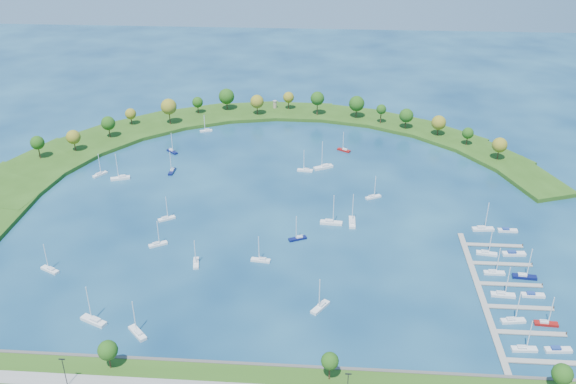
# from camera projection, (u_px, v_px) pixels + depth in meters

# --- Properties ---
(ground) EXTENTS (700.00, 700.00, 0.00)m
(ground) POSITION_uv_depth(u_px,v_px,m) (276.00, 205.00, 275.66)
(ground) COLOR #082345
(ground) RESTS_ON ground
(breakwater) EXTENTS (286.74, 247.64, 2.00)m
(breakwater) POSITION_uv_depth(u_px,v_px,m) (196.00, 155.00, 321.20)
(breakwater) COLOR #264813
(breakwater) RESTS_ON ground
(breakwater_trees) EXTENTS (241.41, 89.20, 15.34)m
(breakwater_trees) POSITION_uv_depth(u_px,v_px,m) (271.00, 112.00, 351.38)
(breakwater_trees) COLOR #382314
(breakwater_trees) RESTS_ON breakwater
(harbor_tower) EXTENTS (2.60, 2.60, 4.72)m
(harbor_tower) POSITION_uv_depth(u_px,v_px,m) (275.00, 104.00, 381.70)
(harbor_tower) COLOR gray
(harbor_tower) RESTS_ON breakwater
(dock_system) EXTENTS (24.28, 82.00, 1.60)m
(dock_system) POSITION_uv_depth(u_px,v_px,m) (502.00, 295.00, 216.19)
(dock_system) COLOR gray
(dock_system) RESTS_ON ground
(moored_boat_0) EXTENTS (7.47, 5.62, 10.96)m
(moored_boat_0) POSITION_uv_depth(u_px,v_px,m) (158.00, 244.00, 245.20)
(moored_boat_0) COLOR silver
(moored_boat_0) RESTS_ON ground
(moored_boat_1) EXTENTS (10.17, 7.18, 14.74)m
(moored_boat_1) POSITION_uv_depth(u_px,v_px,m) (323.00, 167.00, 308.96)
(moored_boat_1) COLOR silver
(moored_boat_1) RESTS_ON ground
(moored_boat_2) EXTENTS (9.53, 5.55, 13.53)m
(moored_boat_2) POSITION_uv_depth(u_px,v_px,m) (120.00, 177.00, 298.04)
(moored_boat_2) COLOR silver
(moored_boat_2) RESTS_ON ground
(moored_boat_3) EXTENTS (7.66, 5.03, 10.99)m
(moored_boat_3) POSITION_uv_depth(u_px,v_px,m) (298.00, 238.00, 249.09)
(moored_boat_3) COLOR #0A1043
(moored_boat_3) RESTS_ON ground
(moored_boat_4) EXTENTS (2.42, 7.74, 11.27)m
(moored_boat_4) POSITION_uv_depth(u_px,v_px,m) (172.00, 171.00, 304.98)
(moored_boat_4) COLOR #0A1043
(moored_boat_4) RESTS_ON ground
(moored_boat_5) EXTENTS (7.03, 6.80, 11.24)m
(moored_boat_5) POSITION_uv_depth(u_px,v_px,m) (172.00, 151.00, 326.64)
(moored_boat_5) COLOR #0A1043
(moored_boat_5) RESTS_ON ground
(moored_boat_6) EXTENTS (7.20, 4.16, 10.22)m
(moored_boat_6) POSITION_uv_depth(u_px,v_px,m) (206.00, 130.00, 353.01)
(moored_boat_6) COLOR silver
(moored_boat_6) RESTS_ON ground
(moored_boat_7) EXTENTS (7.55, 5.35, 10.95)m
(moored_boat_7) POSITION_uv_depth(u_px,v_px,m) (373.00, 196.00, 280.87)
(moored_boat_7) COLOR silver
(moored_boat_7) RESTS_ON ground
(moored_boat_8) EXTENTS (7.36, 5.59, 10.82)m
(moored_boat_8) POSITION_uv_depth(u_px,v_px,m) (344.00, 149.00, 328.28)
(moored_boat_8) COLOR maroon
(moored_boat_8) RESTS_ON ground
(moored_boat_9) EXTENTS (7.66, 2.97, 10.97)m
(moored_boat_9) POSITION_uv_depth(u_px,v_px,m) (261.00, 259.00, 235.20)
(moored_boat_9) COLOR silver
(moored_boat_9) RESTS_ON ground
(moored_boat_10) EXTENTS (9.83, 6.44, 14.09)m
(moored_boat_10) POSITION_uv_depth(u_px,v_px,m) (94.00, 320.00, 203.18)
(moored_boat_10) COLOR silver
(moored_boat_10) RESTS_ON ground
(moored_boat_11) EXTENTS (7.71, 7.93, 12.70)m
(moored_boat_11) POSITION_uv_depth(u_px,v_px,m) (138.00, 332.00, 197.92)
(moored_boat_11) COLOR silver
(moored_boat_11) RESTS_ON ground
(moored_boat_12) EXTENTS (6.67, 8.36, 12.45)m
(moored_boat_12) POSITION_uv_depth(u_px,v_px,m) (320.00, 306.00, 209.76)
(moored_boat_12) COLOR silver
(moored_boat_12) RESTS_ON ground
(moored_boat_13) EXTENTS (7.86, 2.91, 11.30)m
(moored_boat_13) POSITION_uv_depth(u_px,v_px,m) (305.00, 170.00, 306.03)
(moored_boat_13) COLOR silver
(moored_boat_13) RESTS_ON ground
(moored_boat_14) EXTENTS (6.06, 7.62, 11.33)m
(moored_boat_14) POSITION_uv_depth(u_px,v_px,m) (100.00, 174.00, 301.86)
(moored_boat_14) COLOR silver
(moored_boat_14) RESTS_ON ground
(moored_boat_15) EXTENTS (9.55, 3.37, 13.77)m
(moored_boat_15) POSITION_uv_depth(u_px,v_px,m) (331.00, 222.00, 260.15)
(moored_boat_15) COLOR silver
(moored_boat_15) RESTS_ON ground
(moored_boat_16) EXTENTS (3.34, 7.58, 10.77)m
(moored_boat_16) POSITION_uv_depth(u_px,v_px,m) (196.00, 262.00, 233.58)
(moored_boat_16) COLOR silver
(moored_boat_16) RESTS_ON ground
(moored_boat_17) EXTENTS (7.37, 5.74, 10.90)m
(moored_boat_17) POSITION_uv_depth(u_px,v_px,m) (166.00, 218.00, 263.38)
(moored_boat_17) COLOR silver
(moored_boat_17) RESTS_ON ground
(moored_boat_18) EXTENTS (8.04, 5.54, 11.60)m
(moored_boat_18) POSITION_uv_depth(u_px,v_px,m) (50.00, 269.00, 229.41)
(moored_boat_18) COLOR silver
(moored_boat_18) RESTS_ON ground
(moored_boat_19) EXTENTS (2.64, 9.34, 13.72)m
(moored_boat_19) POSITION_uv_depth(u_px,v_px,m) (352.00, 222.00, 260.36)
(moored_boat_19) COLOR silver
(moored_boat_19) RESTS_ON ground
(docked_boat_0) EXTENTS (7.99, 2.56, 11.62)m
(docked_boat_0) POSITION_uv_depth(u_px,v_px,m) (524.00, 348.00, 191.29)
(docked_boat_0) COLOR silver
(docked_boat_0) RESTS_ON ground
(docked_boat_1) EXTENTS (8.46, 2.98, 1.69)m
(docked_boat_1) POSITION_uv_depth(u_px,v_px,m) (558.00, 350.00, 191.08)
(docked_boat_1) COLOR silver
(docked_boat_1) RESTS_ON ground
(docked_boat_2) EXTENTS (8.33, 3.39, 11.90)m
(docked_boat_2) POSITION_uv_depth(u_px,v_px,m) (513.00, 320.00, 203.36)
(docked_boat_2) COLOR silver
(docked_boat_2) RESTS_ON ground
(docked_boat_3) EXTENTS (7.81, 2.67, 11.29)m
(docked_boat_3) POSITION_uv_depth(u_px,v_px,m) (546.00, 323.00, 202.13)
(docked_boat_3) COLOR maroon
(docked_boat_3) RESTS_ON ground
(docked_boat_4) EXTENTS (8.49, 2.86, 12.28)m
(docked_boat_4) POSITION_uv_depth(u_px,v_px,m) (503.00, 294.00, 215.81)
(docked_boat_4) COLOR silver
(docked_boat_4) RESTS_ON ground
(docked_boat_5) EXTENTS (8.05, 2.29, 1.64)m
(docked_boat_5) POSITION_uv_depth(u_px,v_px,m) (533.00, 295.00, 215.85)
(docked_boat_5) COLOR silver
(docked_boat_5) RESTS_ON ground
(docked_boat_6) EXTENTS (7.73, 2.24, 11.33)m
(docked_boat_6) POSITION_uv_depth(u_px,v_px,m) (494.00, 272.00, 227.75)
(docked_boat_6) COLOR silver
(docked_boat_6) RESTS_ON ground
(docked_boat_7) EXTENTS (8.86, 3.18, 12.76)m
(docked_boat_7) POSITION_uv_depth(u_px,v_px,m) (524.00, 276.00, 225.46)
(docked_boat_7) COLOR #0A1043
(docked_boat_7) RESTS_ON ground
(docked_boat_8) EXTENTS (8.15, 3.45, 11.61)m
(docked_boat_8) POSITION_uv_depth(u_px,v_px,m) (487.00, 253.00, 239.32)
(docked_boat_8) COLOR silver
(docked_boat_8) RESTS_ON ground
(docked_boat_9) EXTENTS (9.10, 3.11, 1.83)m
(docked_boat_9) POSITION_uv_depth(u_px,v_px,m) (514.00, 254.00, 239.15)
(docked_boat_9) COLOR silver
(docked_boat_9) RESTS_ON ground
(docked_boat_10) EXTENTS (9.09, 3.30, 13.08)m
(docked_boat_10) POSITION_uv_depth(u_px,v_px,m) (483.00, 228.00, 255.61)
(docked_boat_10) COLOR silver
(docked_boat_10) RESTS_ON ground
(docked_boat_11) EXTENTS (7.99, 2.24, 1.63)m
(docked_boat_11) POSITION_uv_depth(u_px,v_px,m) (507.00, 230.00, 254.81)
(docked_boat_11) COLOR silver
(docked_boat_11) RESTS_ON ground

